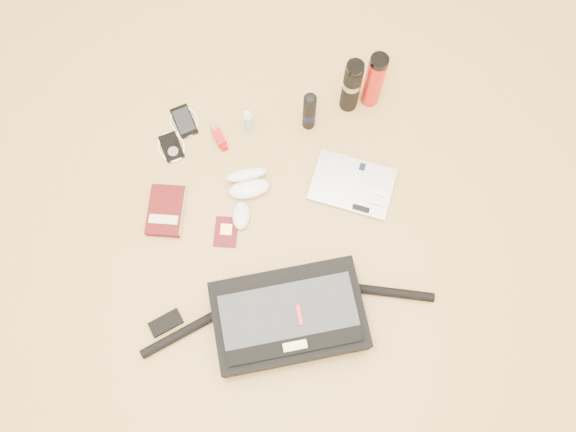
{
  "coord_description": "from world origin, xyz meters",
  "views": [
    {
      "loc": [
        -0.05,
        -0.54,
        1.89
      ],
      "look_at": [
        0.04,
        0.06,
        0.06
      ],
      "focal_mm": 35.0,
      "sensor_mm": 36.0,
      "label": 1
    }
  ],
  "objects_px": {
    "messenger_bag": "(288,317)",
    "laptop": "(353,185)",
    "book": "(166,211)",
    "thermos_black": "(352,86)",
    "thermos_red": "(374,81)"
  },
  "relations": [
    {
      "from": "messenger_bag",
      "to": "laptop",
      "type": "relative_size",
      "value": 2.89
    },
    {
      "from": "messenger_bag",
      "to": "thermos_red",
      "type": "height_order",
      "value": "thermos_red"
    },
    {
      "from": "book",
      "to": "thermos_black",
      "type": "height_order",
      "value": "thermos_black"
    },
    {
      "from": "messenger_bag",
      "to": "thermos_black",
      "type": "distance_m",
      "value": 0.85
    },
    {
      "from": "messenger_bag",
      "to": "laptop",
      "type": "distance_m",
      "value": 0.54
    },
    {
      "from": "messenger_bag",
      "to": "book",
      "type": "relative_size",
      "value": 4.81
    },
    {
      "from": "laptop",
      "to": "book",
      "type": "xyz_separation_m",
      "value": [
        -0.67,
        -0.01,
        0.01
      ]
    },
    {
      "from": "book",
      "to": "thermos_black",
      "type": "relative_size",
      "value": 0.8
    },
    {
      "from": "messenger_bag",
      "to": "book",
      "type": "bearing_deg",
      "value": 127.65
    },
    {
      "from": "book",
      "to": "thermos_red",
      "type": "xyz_separation_m",
      "value": [
        0.8,
        0.35,
        0.12
      ]
    },
    {
      "from": "thermos_red",
      "to": "thermos_black",
      "type": "bearing_deg",
      "value": -173.56
    },
    {
      "from": "thermos_black",
      "to": "thermos_red",
      "type": "height_order",
      "value": "thermos_red"
    },
    {
      "from": "book",
      "to": "thermos_red",
      "type": "bearing_deg",
      "value": 35.7
    },
    {
      "from": "book",
      "to": "thermos_red",
      "type": "height_order",
      "value": "thermos_red"
    },
    {
      "from": "laptop",
      "to": "book",
      "type": "bearing_deg",
      "value": -154.66
    }
  ]
}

